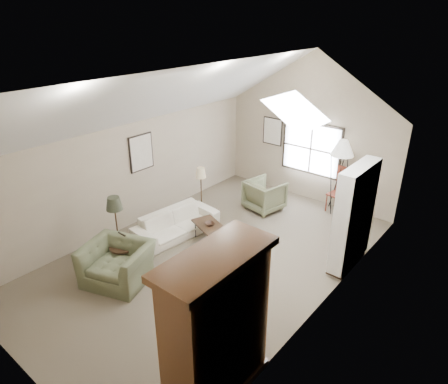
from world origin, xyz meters
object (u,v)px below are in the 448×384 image
Objects in this scene: armoire at (217,327)px; armchair_far at (265,195)px; sofa at (176,224)px; side_table at (124,257)px; armchair_near at (117,263)px; coffee_table at (210,234)px; side_chair at (339,191)px.

armoire reaches higher than armchair_far.
armoire is 4.37m from sofa.
armoire reaches higher than side_table.
armoire is 3.21m from armchair_near.
coffee_table is 1.73× the size of side_table.
side_table is at bearing 109.01° from armchair_near.
armoire reaches higher than sofa.
sofa is at bearing 82.30° from armchair_far.
sofa is (-3.44, 2.57, -0.80)m from armoire.
armchair_far is at bearing 90.00° from coffee_table.
armoire reaches higher than side_chair.
armchair_near is (0.37, -1.94, 0.09)m from sofa.
side_table is (0.10, -1.60, -0.04)m from sofa.
armoire is at bearing -16.28° from side_table.
armchair_near is 1.35× the size of coffee_table.
armchair_far is (0.46, 4.37, 0.01)m from armchair_near.
armoire is 4.27× the size of side_table.
armoire is 1.85× the size of side_chair.
side_chair is at bearing -27.62° from sofa.
side_chair is at bearing 66.04° from side_table.
armchair_near is 2.23m from coffee_table.
armchair_far is at bearing -12.36° from sofa.
coffee_table is at bearing 132.81° from armoire.
armchair_far is 4.10m from side_table.
side_chair is (-1.06, 6.10, -0.51)m from armoire.
armchair_near is at bearing -162.88° from sofa.
armchair_far is 1.00× the size of coffee_table.
coffee_table is (0.82, 0.24, -0.07)m from sofa.
armoire is at bearing -47.19° from coffee_table.
armchair_near is 0.45m from side_table.
armchair_far reaches higher than armchair_near.
armchair_far reaches higher than side_table.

